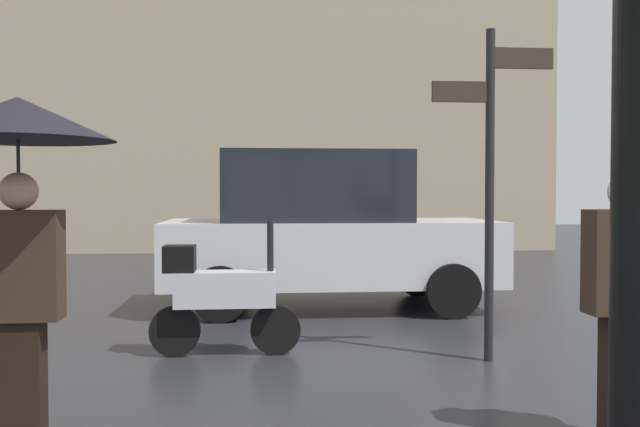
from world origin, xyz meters
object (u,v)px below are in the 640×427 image
Objects in this scene: pedestrian_with_umbrella at (18,165)px; parked_car_left at (324,230)px; parked_scooter at (220,295)px; street_signpost at (490,160)px; pedestrian_with_bag at (627,290)px.

parked_car_left is at bearing -20.80° from pedestrian_with_umbrella.
parked_scooter is 0.47× the size of street_signpost.
pedestrian_with_bag reaches higher than parked_scooter.
parked_car_left is (2.20, 4.92, -0.63)m from pedestrian_with_umbrella.
pedestrian_with_umbrella is at bearing 52.31° from parked_car_left.
parked_scooter is at bearing 51.35° from parked_car_left.
parked_car_left is at bearing 111.50° from street_signpost.
parked_car_left is (1.20, 2.58, 0.45)m from parked_scooter.
street_signpost is at bearing 149.89° from pedestrian_with_bag.
parked_scooter is at bearing -19.73° from pedestrian_with_umbrella.
pedestrian_with_bag is 0.38× the size of parked_car_left.
pedestrian_with_umbrella is 0.48× the size of parked_car_left.
street_signpost is (2.38, -0.42, 1.22)m from parked_scooter.
pedestrian_with_umbrella reaches higher than parked_scooter.
pedestrian_with_umbrella reaches higher than parked_car_left.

